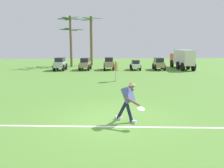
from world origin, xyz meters
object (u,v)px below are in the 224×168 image
at_px(frisbee_in_flight, 141,109).
at_px(teammate_near_sideline, 116,69).
at_px(parked_car_slot_e, 159,63).
at_px(parked_car_slot_b, 85,63).
at_px(box_truck, 182,58).
at_px(parked_car_slot_c, 109,63).
at_px(palm_tree_far_left, 71,42).
at_px(palm_tree_left_of_centre, 71,36).
at_px(frisbee_thrower, 128,100).
at_px(parked_car_slot_d, 135,65).
at_px(parked_car_slot_a, 60,64).
at_px(palm_tree_right_of_centre, 91,38).

bearing_deg(frisbee_in_flight, teammate_near_sideline, 89.51).
bearing_deg(parked_car_slot_e, parked_car_slot_b, 176.53).
bearing_deg(box_truck, parked_car_slot_c, -177.40).
distance_m(parked_car_slot_c, palm_tree_far_left, 7.58).
relative_size(frisbee_in_flight, palm_tree_left_of_centre, 0.05).
bearing_deg(frisbee_thrower, parked_car_slot_d, 78.83).
bearing_deg(parked_car_slot_e, frisbee_thrower, -109.58).
xyz_separation_m(parked_car_slot_a, palm_tree_right_of_centre, (3.32, 6.59, 3.04)).
bearing_deg(parked_car_slot_d, palm_tree_right_of_centre, 126.36).
relative_size(frisbee_thrower, teammate_near_sideline, 0.90).
height_order(box_truck, palm_tree_right_of_centre, palm_tree_right_of_centre).
relative_size(teammate_near_sideline, palm_tree_left_of_centre, 0.25).
xyz_separation_m(parked_car_slot_b, palm_tree_right_of_centre, (0.59, 6.39, 3.06)).
xyz_separation_m(frisbee_in_flight, palm_tree_left_of_centre, (-4.50, 21.59, 3.26)).
xyz_separation_m(parked_car_slot_b, parked_car_slot_c, (2.62, -0.06, 0.02)).
relative_size(box_truck, palm_tree_left_of_centre, 0.94).
xyz_separation_m(teammate_near_sideline, parked_car_slot_c, (-0.03, 8.25, -0.20)).
height_order(parked_car_slot_e, palm_tree_right_of_centre, palm_tree_right_of_centre).
relative_size(palm_tree_far_left, palm_tree_right_of_centre, 0.77).
relative_size(box_truck, palm_tree_far_left, 1.16).
distance_m(parked_car_slot_b, parked_car_slot_c, 2.63).
distance_m(parked_car_slot_d, palm_tree_far_left, 9.92).
height_order(frisbee_thrower, box_truck, box_truck).
bearing_deg(parked_car_slot_b, frisbee_in_flight, -81.78).
xyz_separation_m(palm_tree_far_left, palm_tree_left_of_centre, (0.16, -1.57, 0.66)).
height_order(parked_car_slot_e, palm_tree_far_left, palm_tree_far_left).
bearing_deg(palm_tree_right_of_centre, palm_tree_far_left, -158.47).
distance_m(frisbee_thrower, parked_car_slot_d, 17.20).
relative_size(frisbee_thrower, frisbee_in_flight, 4.13).
distance_m(parked_car_slot_b, parked_car_slot_e, 8.22).
bearing_deg(parked_car_slot_a, parked_car_slot_c, 1.59).
height_order(frisbee_in_flight, box_truck, box_truck).
bearing_deg(parked_car_slot_b, box_truck, 1.71).
bearing_deg(parked_car_slot_c, palm_tree_right_of_centre, 107.55).
xyz_separation_m(parked_car_slot_c, palm_tree_left_of_centre, (-4.55, 3.82, 3.14)).
height_order(parked_car_slot_c, box_truck, box_truck).
bearing_deg(box_truck, parked_car_slot_d, -172.73).
bearing_deg(palm_tree_left_of_centre, palm_tree_right_of_centre, 46.25).
xyz_separation_m(parked_car_slot_a, parked_car_slot_c, (5.36, 0.15, 0.00)).
xyz_separation_m(teammate_near_sideline, palm_tree_right_of_centre, (-2.07, 14.70, 2.84)).
bearing_deg(parked_car_slot_c, palm_tree_left_of_centre, 140.05).
bearing_deg(parked_car_slot_e, teammate_near_sideline, -125.37).
height_order(frisbee_in_flight, parked_car_slot_c, parked_car_slot_c).
height_order(teammate_near_sideline, box_truck, box_truck).
bearing_deg(palm_tree_far_left, teammate_near_sideline, -70.80).
distance_m(parked_car_slot_a, palm_tree_left_of_centre, 5.12).
bearing_deg(parked_car_slot_e, box_truck, 15.59).
distance_m(teammate_near_sideline, palm_tree_left_of_centre, 13.24).
bearing_deg(teammate_near_sideline, parked_car_slot_e, 54.63).
bearing_deg(parked_car_slot_c, parked_car_slot_b, 178.78).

